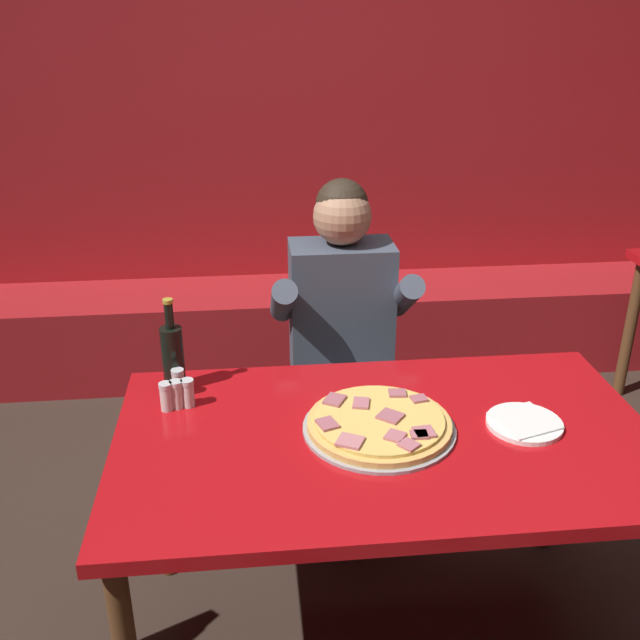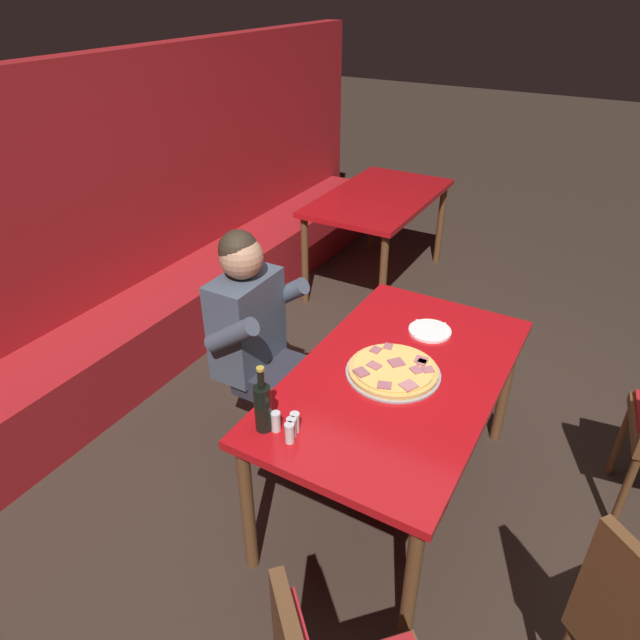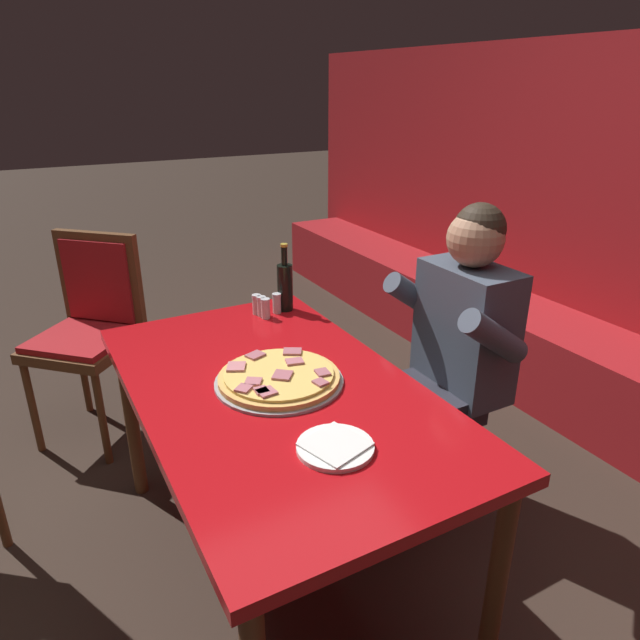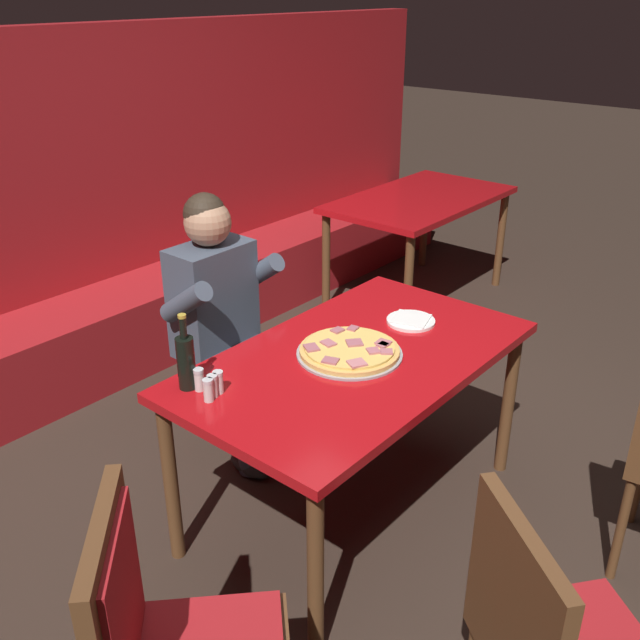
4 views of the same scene
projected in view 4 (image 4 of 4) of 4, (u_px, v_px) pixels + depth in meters
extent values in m
plane|color=#33261E|center=(352.00, 507.00, 3.14)|extent=(24.00, 24.00, 0.00)
cube|color=#A3191E|center=(49.00, 208.00, 4.00)|extent=(6.80, 0.16, 1.90)
cube|color=#A3191E|center=(99.00, 338.00, 4.13)|extent=(6.46, 0.48, 0.46)
cylinder|color=brown|center=(316.00, 574.00, 2.31)|extent=(0.06, 0.06, 0.72)
cylinder|color=brown|center=(508.00, 403.00, 3.24)|extent=(0.06, 0.06, 0.72)
cylinder|color=brown|center=(171.00, 482.00, 2.73)|extent=(0.06, 0.06, 0.72)
cylinder|color=brown|center=(378.00, 354.00, 3.67)|extent=(0.06, 0.06, 0.72)
cube|color=#B20F14|center=(356.00, 359.00, 2.82)|extent=(1.48, 0.85, 0.04)
cylinder|color=#9E9EA3|center=(349.00, 354.00, 2.82)|extent=(0.42, 0.42, 0.01)
cylinder|color=#DBA856|center=(349.00, 350.00, 2.81)|extent=(0.40, 0.40, 0.02)
cylinder|color=#E5BC5B|center=(350.00, 347.00, 2.80)|extent=(0.36, 0.36, 0.01)
cube|color=#B76670|center=(373.00, 351.00, 2.76)|extent=(0.07, 0.07, 0.01)
cube|color=#B76670|center=(386.00, 352.00, 2.75)|extent=(0.06, 0.06, 0.01)
cube|color=#C6757A|center=(357.00, 363.00, 2.67)|extent=(0.08, 0.08, 0.01)
cube|color=#A85B66|center=(353.00, 328.00, 2.94)|extent=(0.05, 0.04, 0.01)
cube|color=#A85B66|center=(338.00, 330.00, 2.92)|extent=(0.05, 0.05, 0.01)
cube|color=#B76670|center=(328.00, 343.00, 2.82)|extent=(0.06, 0.07, 0.01)
cube|color=#B76670|center=(383.00, 343.00, 2.82)|extent=(0.06, 0.06, 0.01)
cube|color=#A85B66|center=(311.00, 348.00, 2.78)|extent=(0.08, 0.08, 0.01)
cube|color=#A85B66|center=(330.00, 361.00, 2.69)|extent=(0.06, 0.07, 0.01)
cube|color=#B76670|center=(383.00, 345.00, 2.80)|extent=(0.05, 0.04, 0.01)
cube|color=#A85B66|center=(354.00, 343.00, 2.82)|extent=(0.09, 0.08, 0.01)
cylinder|color=white|center=(412.00, 321.00, 3.08)|extent=(0.21, 0.21, 0.01)
cube|color=white|center=(412.00, 319.00, 3.08)|extent=(0.19, 0.19, 0.01)
cylinder|color=black|center=(186.00, 363.00, 2.55)|extent=(0.07, 0.07, 0.20)
cylinder|color=black|center=(183.00, 328.00, 2.49)|extent=(0.03, 0.03, 0.08)
cylinder|color=#B29933|center=(182.00, 316.00, 2.47)|extent=(0.03, 0.03, 0.01)
cylinder|color=silver|center=(199.00, 381.00, 2.56)|extent=(0.04, 0.04, 0.07)
cylinder|color=silver|center=(200.00, 385.00, 2.57)|extent=(0.03, 0.03, 0.04)
cylinder|color=silver|center=(198.00, 371.00, 2.54)|extent=(0.04, 0.04, 0.01)
cylinder|color=silver|center=(213.00, 388.00, 2.52)|extent=(0.04, 0.04, 0.07)
cylinder|color=#28231E|center=(213.00, 391.00, 2.52)|extent=(0.03, 0.03, 0.04)
cylinder|color=silver|center=(212.00, 377.00, 2.50)|extent=(0.04, 0.04, 0.01)
cylinder|color=silver|center=(208.00, 392.00, 2.49)|extent=(0.04, 0.04, 0.07)
cylinder|color=#516B33|center=(209.00, 395.00, 2.50)|extent=(0.03, 0.03, 0.04)
cylinder|color=silver|center=(208.00, 381.00, 2.47)|extent=(0.04, 0.04, 0.01)
cylinder|color=silver|center=(218.00, 384.00, 2.54)|extent=(0.04, 0.04, 0.07)
cylinder|color=#B23323|center=(219.00, 387.00, 2.55)|extent=(0.03, 0.03, 0.04)
cylinder|color=silver|center=(218.00, 373.00, 2.52)|extent=(0.04, 0.04, 0.01)
ellipsoid|color=black|center=(250.00, 465.00, 3.34)|extent=(0.11, 0.24, 0.09)
ellipsoid|color=black|center=(279.00, 446.00, 3.48)|extent=(0.11, 0.24, 0.09)
cylinder|color=#282833|center=(249.00, 432.00, 3.26)|extent=(0.11, 0.11, 0.43)
cylinder|color=#282833|center=(278.00, 414.00, 3.40)|extent=(0.11, 0.11, 0.43)
cube|color=#282833|center=(246.00, 364.00, 3.27)|extent=(0.34, 0.40, 0.12)
cube|color=#424C5B|center=(213.00, 299.00, 3.27)|extent=(0.38, 0.22, 0.52)
cylinder|color=#424C5B|center=(186.00, 302.00, 3.04)|extent=(0.09, 0.30, 0.25)
cylinder|color=#424C5B|center=(258.00, 273.00, 3.34)|extent=(0.09, 0.30, 0.25)
sphere|color=tan|center=(208.00, 223.00, 3.12)|extent=(0.21, 0.21, 0.21)
sphere|color=#2D2319|center=(205.00, 214.00, 3.11)|extent=(0.19, 0.19, 0.19)
cube|color=brown|center=(112.00, 604.00, 1.68)|extent=(0.33, 0.35, 0.48)
cube|color=#A3191E|center=(123.00, 603.00, 1.68)|extent=(0.27, 0.28, 0.40)
cylinder|color=brown|center=(640.00, 475.00, 2.97)|extent=(0.04, 0.04, 0.48)
cylinder|color=brown|center=(621.00, 529.00, 2.68)|extent=(0.04, 0.04, 0.48)
cube|color=brown|center=(515.00, 604.00, 1.72)|extent=(0.31, 0.37, 0.45)
cube|color=#A3191E|center=(525.00, 603.00, 1.72)|extent=(0.24, 0.30, 0.38)
cylinder|color=brown|center=(408.00, 289.00, 4.45)|extent=(0.06, 0.06, 0.72)
cylinder|color=brown|center=(500.00, 240.00, 5.31)|extent=(0.06, 0.06, 0.72)
cylinder|color=brown|center=(326.00, 265.00, 4.84)|extent=(0.06, 0.06, 0.72)
cylinder|color=brown|center=(425.00, 222.00, 5.69)|extent=(0.06, 0.06, 0.72)
cube|color=#B20F14|center=(420.00, 199.00, 4.91)|extent=(1.36, 0.79, 0.04)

